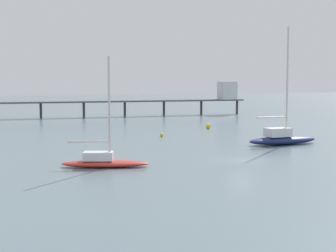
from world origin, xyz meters
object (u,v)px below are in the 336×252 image
sailboat_navy (282,137)px  mooring_buoy_near (162,135)px  pier (162,97)px  sailboat_red (104,160)px  mooring_buoy_inner (208,126)px

sailboat_navy → mooring_buoy_near: 16.70m
pier → sailboat_red: (-25.64, -58.47, -3.37)m
mooring_buoy_near → pier: bearing=70.9°
sailboat_navy → sailboat_red: (-23.47, -8.28, -0.22)m
sailboat_red → mooring_buoy_near: size_ratio=18.98×
mooring_buoy_near → sailboat_red: bearing=-121.1°
sailboat_navy → sailboat_red: size_ratio=1.42×
sailboat_red → mooring_buoy_inner: (23.18, 29.14, -0.23)m
sailboat_navy → mooring_buoy_inner: size_ratio=17.64×
pier → mooring_buoy_near: bearing=-109.1°
mooring_buoy_near → sailboat_navy: bearing=-49.6°
sailboat_navy → mooring_buoy_inner: (-0.28, 20.87, -0.45)m
sailboat_red → sailboat_navy: bearing=19.4°
sailboat_red → mooring_buoy_inner: sailboat_red is taller
pier → sailboat_red: size_ratio=6.27×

